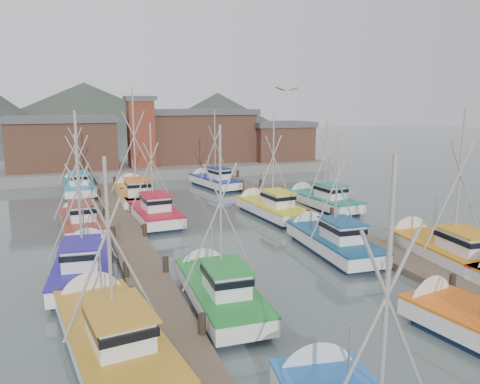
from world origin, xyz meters
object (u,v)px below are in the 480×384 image
object	(u,v)px
boat_8	(151,210)
boat_12	(135,193)
boat_4	(217,289)
lookout_tower	(141,131)

from	to	relation	value
boat_8	boat_12	distance (m)	7.65
boat_4	boat_8	xyz separation A→B (m)	(-0.22, 16.75, -0.00)
boat_8	boat_12	bearing A→B (deg)	87.70
lookout_tower	boat_12	bearing A→B (deg)	-100.99
boat_4	boat_8	size ratio (longest dim) A/B	0.93
boat_8	boat_12	xyz separation A→B (m)	(-0.19, 7.64, 0.01)
boat_8	lookout_tower	bearing A→B (deg)	79.56
boat_4	boat_12	world-z (taller)	boat_12
boat_8	boat_12	world-z (taller)	boat_12
boat_4	boat_12	xyz separation A→B (m)	(-0.41, 24.39, 0.01)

